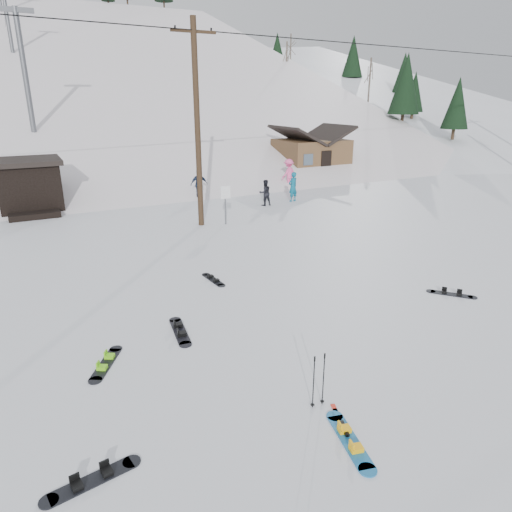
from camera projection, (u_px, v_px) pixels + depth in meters
name	position (u px, v px, depth m)	size (l,w,h in m)	color
ground	(358.00, 399.00, 9.28)	(200.00, 200.00, 0.00)	white
ski_slope	(77.00, 242.00, 59.26)	(60.00, 75.00, 45.00)	white
ridge_right	(337.00, 210.00, 71.35)	(34.00, 85.00, 36.00)	white
treeline_right	(366.00, 143.00, 60.15)	(20.00, 60.00, 10.00)	black
treeline_crest	(45.00, 131.00, 81.23)	(50.00, 6.00, 10.00)	black
utility_pole	(197.00, 123.00, 20.32)	(2.00, 0.26, 9.00)	#3A2819
trail_sign	(225.00, 198.00, 21.57)	(0.50, 0.09, 1.85)	#595B60
lift_hut	(29.00, 185.00, 24.17)	(3.40, 4.10, 2.75)	black
lift_tower_near	(23.00, 64.00, 30.04)	(2.20, 0.36, 8.00)	#595B60
lift_tower_mid	(5.00, 4.00, 44.62)	(2.20, 0.36, 8.00)	#595B60
cabin	(311.00, 156.00, 35.42)	(5.39, 4.40, 3.77)	brown
hero_snowboard	(350.00, 440.00, 8.11)	(0.64, 1.65, 0.12)	#1C73B6
hero_skis	(344.00, 430.00, 8.38)	(0.61, 1.46, 0.08)	red
ski_poles	(319.00, 380.00, 8.89)	(0.32, 0.08, 1.15)	black
board_scatter_a	(92.00, 480.00, 7.28)	(1.61, 0.52, 0.11)	black
board_scatter_b	(180.00, 331.00, 11.90)	(0.50, 1.70, 0.12)	black
board_scatter_c	(106.00, 363.00, 10.46)	(0.96, 1.42, 0.11)	black
board_scatter_d	(452.00, 294.00, 14.14)	(1.05, 1.20, 0.10)	black
board_scatter_f	(213.00, 279.00, 15.27)	(0.36, 1.41, 0.10)	black
skier_teal	(293.00, 187.00, 26.51)	(0.62, 0.41, 1.71)	#0B5874
skier_dark	(265.00, 193.00, 25.53)	(0.70, 0.55, 1.45)	black
skier_pink	(289.00, 173.00, 30.59)	(1.22, 0.70, 1.89)	#F8579A
skier_navy	(199.00, 184.00, 27.14)	(1.03, 0.43, 1.75)	#19263F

